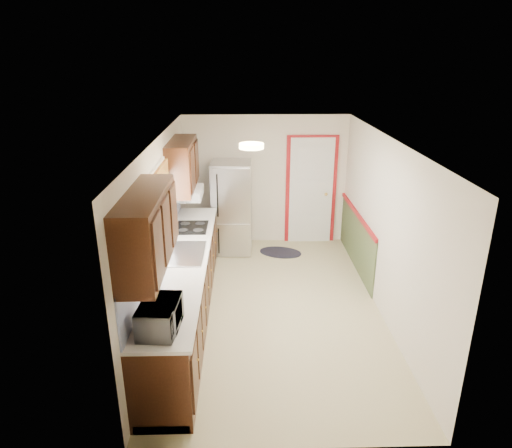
{
  "coord_description": "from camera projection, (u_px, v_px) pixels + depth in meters",
  "views": [
    {
      "loc": [
        -0.39,
        -5.69,
        3.41
      ],
      "look_at": [
        -0.23,
        0.34,
        1.15
      ],
      "focal_mm": 32.0,
      "sensor_mm": 36.0,
      "label": 1
    }
  ],
  "objects": [
    {
      "name": "ceiling_fixture",
      "position": [
        251.0,
        146.0,
        5.51
      ],
      "size": [
        0.3,
        0.3,
        0.06
      ],
      "primitive_type": "cylinder",
      "color": "#FFD88C",
      "rests_on": "room_shell"
    },
    {
      "name": "room_shell",
      "position": [
        274.0,
        229.0,
        6.11
      ],
      "size": [
        3.2,
        5.2,
        2.52
      ],
      "color": "#BCB284",
      "rests_on": "ground"
    },
    {
      "name": "cooktop",
      "position": [
        192.0,
        227.0,
        6.87
      ],
      "size": [
        0.47,
        0.57,
        0.02
      ],
      "primitive_type": "cube",
      "color": "black",
      "rests_on": "kitchen_run"
    },
    {
      "name": "refrigerator",
      "position": [
        232.0,
        207.0,
        8.14
      ],
      "size": [
        0.72,
        0.71,
        1.66
      ],
      "rotation": [
        0.0,
        0.0,
        -0.04
      ],
      "color": "#B7B7BC",
      "rests_on": "ground"
    },
    {
      "name": "back_wall_trim",
      "position": [
        320.0,
        201.0,
        8.31
      ],
      "size": [
        1.12,
        2.3,
        2.08
      ],
      "color": "maroon",
      "rests_on": "ground"
    },
    {
      "name": "rug",
      "position": [
        280.0,
        252.0,
        8.31
      ],
      "size": [
        0.88,
        0.7,
        0.01
      ],
      "primitive_type": "ellipsoid",
      "rotation": [
        0.0,
        0.0,
        -0.31
      ],
      "color": "black",
      "rests_on": "ground"
    },
    {
      "name": "microwave",
      "position": [
        160.0,
        314.0,
        4.28
      ],
      "size": [
        0.32,
        0.54,
        0.35
      ],
      "primitive_type": "imported",
      "rotation": [
        0.0,
        0.0,
        1.5
      ],
      "color": "white",
      "rests_on": "kitchen_run"
    },
    {
      "name": "kitchen_run",
      "position": [
        180.0,
        266.0,
        5.94
      ],
      "size": [
        0.63,
        4.0,
        2.2
      ],
      "color": "#34180C",
      "rests_on": "ground"
    }
  ]
}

